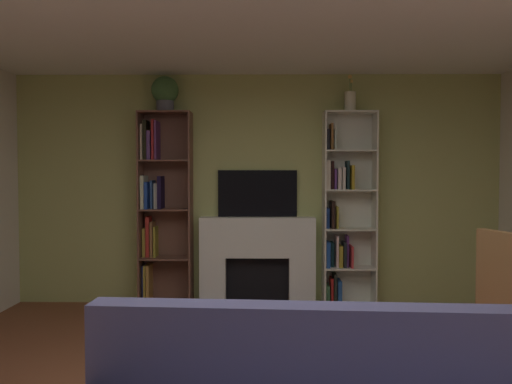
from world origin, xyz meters
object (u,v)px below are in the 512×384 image
at_px(bookshelf_left, 160,207).
at_px(bookshelf_right, 343,215).
at_px(fireplace, 257,259).
at_px(vase_with_flowers, 350,101).
at_px(tv, 257,193).
at_px(potted_plant, 165,92).
at_px(armchair, 487,332).

bearing_deg(bookshelf_left, bookshelf_right, 0.16).
bearing_deg(fireplace, vase_with_flowers, -1.98).
bearing_deg(tv, bookshelf_right, -4.35).
relative_size(fireplace, bookshelf_right, 0.64).
relative_size(bookshelf_right, potted_plant, 5.57).
bearing_deg(fireplace, potted_plant, -178.06).
distance_m(tv, armchair, 3.21).
xyz_separation_m(tv, potted_plant, (-1.04, -0.12, 1.15)).
distance_m(vase_with_flowers, armchair, 3.22).
bearing_deg(armchair, tv, 117.21).
distance_m(potted_plant, armchair, 4.09).
xyz_separation_m(fireplace, bookshelf_right, (0.98, 0.01, 0.50)).
bearing_deg(armchair, bookshelf_right, 99.30).
bearing_deg(armchair, vase_with_flowers, 98.18).
height_order(tv, bookshelf_left, bookshelf_left).
distance_m(fireplace, bookshelf_right, 1.11).
height_order(potted_plant, vase_with_flowers, vase_with_flowers).
xyz_separation_m(tv, vase_with_flowers, (1.04, -0.12, 1.05)).
height_order(bookshelf_right, armchair, bookshelf_right).
height_order(vase_with_flowers, armchair, vase_with_flowers).
bearing_deg(bookshelf_left, fireplace, -0.21).
xyz_separation_m(tv, bookshelf_left, (-1.12, -0.08, -0.15)).
bearing_deg(tv, bookshelf_left, -175.88).
xyz_separation_m(fireplace, tv, (0.00, 0.08, 0.75)).
relative_size(tv, vase_with_flowers, 2.24).
xyz_separation_m(fireplace, bookshelf_left, (-1.12, 0.00, 0.60)).
relative_size(fireplace, bookshelf_left, 0.64).
xyz_separation_m(bookshelf_left, potted_plant, (0.07, -0.04, 1.30)).
relative_size(fireplace, vase_with_flowers, 3.49).
distance_m(fireplace, potted_plant, 2.17).
relative_size(bookshelf_left, bookshelf_right, 1.00).
distance_m(fireplace, armchair, 3.04).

